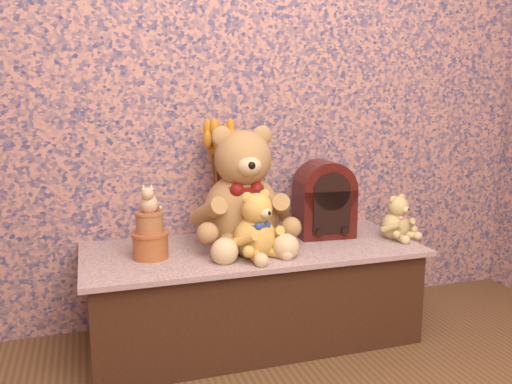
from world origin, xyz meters
TOP-DOWN VIEW (x-y plane):
  - display_shelf at (0.00, 1.21)m, footprint 1.38×0.59m
  - teddy_large at (-0.03, 1.26)m, footprint 0.45×0.52m
  - teddy_medium at (-0.03, 1.09)m, footprint 0.30×0.33m
  - teddy_small at (0.64, 1.15)m, footprint 0.23×0.25m
  - cathedral_radio at (0.36, 1.28)m, footprint 0.26×0.19m
  - ceramic_vase at (-0.10, 1.37)m, footprint 0.11×0.11m
  - dried_stalks at (-0.10, 1.37)m, footprint 0.22×0.22m
  - biscuit_tin_lower at (-0.42, 1.19)m, footprint 0.14×0.14m
  - biscuit_tin_upper at (-0.42, 1.19)m, footprint 0.13×0.13m
  - cat_figurine at (-0.42, 1.19)m, footprint 0.10×0.11m

SIDE VIEW (x-z plane):
  - display_shelf at x=0.00m, z-range 0.00..0.41m
  - biscuit_tin_lower at x=-0.42m, z-range 0.41..0.50m
  - ceramic_vase at x=-0.10m, z-range 0.41..0.59m
  - teddy_small at x=0.64m, z-range 0.41..0.61m
  - biscuit_tin_upper at x=-0.42m, z-range 0.50..0.59m
  - teddy_medium at x=-0.03m, z-range 0.41..0.69m
  - cathedral_radio at x=0.36m, z-range 0.41..0.74m
  - cat_figurine at x=-0.42m, z-range 0.59..0.70m
  - teddy_large at x=-0.03m, z-range 0.41..0.94m
  - dried_stalks at x=-0.10m, z-range 0.59..0.98m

